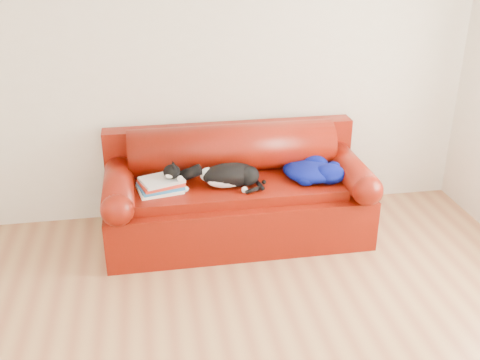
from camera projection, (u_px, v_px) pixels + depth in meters
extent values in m
cube|color=beige|center=(210.00, 68.00, 4.60)|extent=(4.50, 0.02, 2.60)
cube|color=#3F0F02|center=(237.00, 212.00, 4.63)|extent=(2.10, 0.90, 0.42)
cube|color=#3F0F02|center=(238.00, 188.00, 4.49)|extent=(1.66, 0.62, 0.10)
cylinder|color=black|center=(124.00, 263.00, 4.27)|extent=(0.06, 0.06, 0.05)
cylinder|color=black|center=(356.00, 242.00, 4.56)|extent=(0.06, 0.06, 0.05)
cylinder|color=black|center=(125.00, 222.00, 4.86)|extent=(0.06, 0.06, 0.05)
cylinder|color=black|center=(331.00, 205.00, 5.15)|extent=(0.06, 0.06, 0.05)
cube|color=#3F0F02|center=(230.00, 171.00, 4.86)|extent=(2.10, 0.18, 0.85)
cylinder|color=#3F0F02|center=(232.00, 148.00, 4.66)|extent=(1.70, 0.40, 0.40)
cylinder|color=#3F0F02|center=(119.00, 184.00, 4.35)|extent=(0.24, 0.88, 0.24)
sphere|color=#3F0F02|center=(117.00, 210.00, 3.96)|extent=(0.24, 0.24, 0.24)
cylinder|color=#3F0F02|center=(348.00, 168.00, 4.64)|extent=(0.24, 0.88, 0.24)
sphere|color=#3F0F02|center=(367.00, 190.00, 4.24)|extent=(0.24, 0.24, 0.24)
cube|color=#F0E4CF|center=(161.00, 189.00, 4.33)|extent=(0.37, 0.31, 0.02)
cube|color=white|center=(161.00, 189.00, 4.33)|extent=(0.36, 0.30, 0.02)
cube|color=#1D62A2|center=(161.00, 186.00, 4.32)|extent=(0.37, 0.32, 0.02)
cube|color=white|center=(161.00, 186.00, 4.32)|extent=(0.36, 0.30, 0.02)
cube|color=#AE2313|center=(161.00, 183.00, 4.31)|extent=(0.37, 0.32, 0.02)
cube|color=white|center=(161.00, 183.00, 4.31)|extent=(0.35, 0.30, 0.02)
cube|color=silver|center=(160.00, 180.00, 4.30)|extent=(0.36, 0.32, 0.02)
cube|color=white|center=(160.00, 180.00, 4.30)|extent=(0.35, 0.31, 0.02)
ellipsoid|color=black|center=(230.00, 175.00, 4.38)|extent=(0.50, 0.36, 0.18)
ellipsoid|color=silver|center=(227.00, 181.00, 4.35)|extent=(0.34, 0.23, 0.12)
ellipsoid|color=silver|center=(208.00, 175.00, 4.37)|extent=(0.15, 0.15, 0.11)
ellipsoid|color=black|center=(248.00, 177.00, 4.38)|extent=(0.23, 0.23, 0.16)
ellipsoid|color=black|center=(194.00, 166.00, 4.39)|extent=(0.16, 0.15, 0.11)
ellipsoid|color=silver|center=(192.00, 170.00, 4.36)|extent=(0.08, 0.07, 0.05)
sphere|color=#BF7272|center=(190.00, 170.00, 4.35)|extent=(0.02, 0.02, 0.02)
cone|color=black|center=(195.00, 162.00, 4.34)|extent=(0.06, 0.06, 0.05)
cone|color=black|center=(196.00, 158.00, 4.39)|extent=(0.06, 0.06, 0.05)
cylinder|color=black|center=(260.00, 185.00, 4.36)|extent=(0.05, 0.16, 0.04)
sphere|color=silver|center=(203.00, 184.00, 4.39)|extent=(0.04, 0.04, 0.04)
sphere|color=silver|center=(245.00, 190.00, 4.30)|extent=(0.04, 0.04, 0.04)
ellipsoid|color=#020940|center=(311.00, 171.00, 4.51)|extent=(0.49, 0.46, 0.14)
ellipsoid|color=#020940|center=(329.00, 173.00, 4.45)|extent=(0.30, 0.27, 0.16)
ellipsoid|color=#020940|center=(298.00, 169.00, 4.59)|extent=(0.31, 0.34, 0.10)
ellipsoid|color=#020940|center=(315.00, 164.00, 4.61)|extent=(0.25, 0.21, 0.16)
ellipsoid|color=#020940|center=(306.00, 178.00, 4.42)|extent=(0.20, 0.21, 0.10)
ellipsoid|color=silver|center=(320.00, 173.00, 4.43)|extent=(0.19, 0.11, 0.04)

